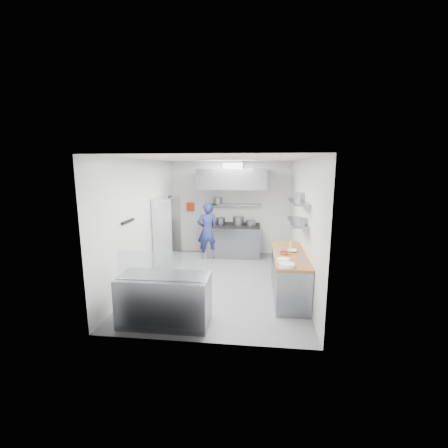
# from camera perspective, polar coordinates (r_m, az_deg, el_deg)

# --- Properties ---
(floor) EXTENTS (5.00, 5.00, 0.00)m
(floor) POSITION_cam_1_polar(r_m,az_deg,el_deg) (7.11, -0.56, -10.86)
(floor) COLOR #5F5F61
(floor) RESTS_ON ground
(ceiling) EXTENTS (5.00, 5.00, 0.00)m
(ceiling) POSITION_cam_1_polar(r_m,az_deg,el_deg) (6.61, -0.60, 12.33)
(ceiling) COLOR silver
(ceiling) RESTS_ON wall_back
(wall_back) EXTENTS (3.60, 2.80, 0.02)m
(wall_back) POSITION_cam_1_polar(r_m,az_deg,el_deg) (9.18, 1.34, 3.11)
(wall_back) COLOR white
(wall_back) RESTS_ON floor
(wall_front) EXTENTS (3.60, 2.80, 0.02)m
(wall_front) POSITION_cam_1_polar(r_m,az_deg,el_deg) (4.32, -4.68, -5.65)
(wall_front) COLOR white
(wall_front) RESTS_ON floor
(wall_left) EXTENTS (2.80, 5.00, 0.02)m
(wall_left) POSITION_cam_1_polar(r_m,az_deg,el_deg) (7.17, -15.01, 0.60)
(wall_left) COLOR white
(wall_left) RESTS_ON floor
(wall_right) EXTENTS (2.80, 5.00, 0.02)m
(wall_right) POSITION_cam_1_polar(r_m,az_deg,el_deg) (6.74, 14.78, -0.01)
(wall_right) COLOR white
(wall_right) RESTS_ON floor
(gas_range) EXTENTS (1.60, 0.80, 0.90)m
(gas_range) POSITION_cam_1_polar(r_m,az_deg,el_deg) (8.96, 1.72, -3.27)
(gas_range) COLOR gray
(gas_range) RESTS_ON floor
(cooktop) EXTENTS (1.57, 0.78, 0.06)m
(cooktop) POSITION_cam_1_polar(r_m,az_deg,el_deg) (8.85, 1.74, -0.26)
(cooktop) COLOR black
(cooktop) RESTS_ON gas_range
(stock_pot_left) EXTENTS (0.28, 0.28, 0.20)m
(stock_pot_left) POSITION_cam_1_polar(r_m,az_deg,el_deg) (8.85, -0.71, 0.60)
(stock_pot_left) COLOR slate
(stock_pot_left) RESTS_ON cooktop
(stock_pot_mid) EXTENTS (0.33, 0.33, 0.24)m
(stock_pot_mid) POSITION_cam_1_polar(r_m,az_deg,el_deg) (8.79, 2.76, 0.65)
(stock_pot_mid) COLOR slate
(stock_pot_mid) RESTS_ON cooktop
(stock_pot_right) EXTENTS (0.28, 0.28, 0.16)m
(stock_pot_right) POSITION_cam_1_polar(r_m,az_deg,el_deg) (8.71, 5.14, 0.26)
(stock_pot_right) COLOR slate
(stock_pot_right) RESTS_ON cooktop
(over_range_shelf) EXTENTS (1.60, 0.30, 0.04)m
(over_range_shelf) POSITION_cam_1_polar(r_m,az_deg,el_deg) (9.00, 1.89, 3.73)
(over_range_shelf) COLOR gray
(over_range_shelf) RESTS_ON wall_back
(shelf_pot_a) EXTENTS (0.26, 0.26, 0.18)m
(shelf_pot_a) POSITION_cam_1_polar(r_m,az_deg,el_deg) (9.05, -1.26, 4.47)
(shelf_pot_a) COLOR slate
(shelf_pot_a) RESTS_ON over_range_shelf
(extractor_hood) EXTENTS (1.90, 1.15, 0.55)m
(extractor_hood) POSITION_cam_1_polar(r_m,az_deg,el_deg) (8.52, 1.69, 8.60)
(extractor_hood) COLOR gray
(extractor_hood) RESTS_ON wall_back
(hood_duct) EXTENTS (0.55, 0.55, 0.24)m
(hood_duct) POSITION_cam_1_polar(r_m,az_deg,el_deg) (8.74, 1.84, 11.14)
(hood_duct) COLOR slate
(hood_duct) RESTS_ON extractor_hood
(red_firebox) EXTENTS (0.22, 0.10, 0.26)m
(red_firebox) POSITION_cam_1_polar(r_m,az_deg,el_deg) (9.31, -6.39, 3.28)
(red_firebox) COLOR red
(red_firebox) RESTS_ON wall_back
(chef) EXTENTS (0.68, 0.54, 1.64)m
(chef) POSITION_cam_1_polar(r_m,az_deg,el_deg) (8.60, -3.15, -1.33)
(chef) COLOR navy
(chef) RESTS_ON floor
(wire_rack) EXTENTS (0.50, 0.90, 1.85)m
(wire_rack) POSITION_cam_1_polar(r_m,az_deg,el_deg) (8.00, -10.71, -1.66)
(wire_rack) COLOR silver
(wire_rack) RESTS_ON floor
(rack_bin_a) EXTENTS (0.15, 0.19, 0.17)m
(rack_bin_a) POSITION_cam_1_polar(r_m,az_deg,el_deg) (8.15, -10.42, -2.33)
(rack_bin_a) COLOR white
(rack_bin_a) RESTS_ON wire_rack
(rack_bin_b) EXTENTS (0.13, 0.17, 0.15)m
(rack_bin_b) POSITION_cam_1_polar(r_m,az_deg,el_deg) (8.45, -9.70, 1.62)
(rack_bin_b) COLOR yellow
(rack_bin_b) RESTS_ON wire_rack
(rack_jar) EXTENTS (0.10, 0.10, 0.18)m
(rack_jar) POSITION_cam_1_polar(r_m,az_deg,el_deg) (8.03, -10.19, 4.73)
(rack_jar) COLOR black
(rack_jar) RESTS_ON wire_rack
(knife_strip) EXTENTS (0.04, 0.55, 0.05)m
(knife_strip) POSITION_cam_1_polar(r_m,az_deg,el_deg) (6.32, -17.83, 0.50)
(knife_strip) COLOR black
(knife_strip) RESTS_ON wall_left
(prep_counter_base) EXTENTS (0.62, 2.00, 0.84)m
(prep_counter_base) POSITION_cam_1_polar(r_m,az_deg,el_deg) (6.39, 12.24, -9.63)
(prep_counter_base) COLOR gray
(prep_counter_base) RESTS_ON floor
(prep_counter_top) EXTENTS (0.65, 2.04, 0.06)m
(prep_counter_top) POSITION_cam_1_polar(r_m,az_deg,el_deg) (6.25, 12.40, -5.75)
(prep_counter_top) COLOR #946339
(prep_counter_top) RESTS_ON prep_counter_base
(plate_stack_a) EXTENTS (0.26, 0.26, 0.06)m
(plate_stack_a) POSITION_cam_1_polar(r_m,az_deg,el_deg) (5.41, 11.87, -7.65)
(plate_stack_a) COLOR white
(plate_stack_a) RESTS_ON prep_counter_top
(plate_stack_b) EXTENTS (0.23, 0.23, 0.06)m
(plate_stack_b) POSITION_cam_1_polar(r_m,az_deg,el_deg) (5.67, 11.22, -6.76)
(plate_stack_b) COLOR white
(plate_stack_b) RESTS_ON prep_counter_top
(copper_pan) EXTENTS (0.17, 0.17, 0.06)m
(copper_pan) POSITION_cam_1_polar(r_m,az_deg,el_deg) (6.13, 11.31, -5.45)
(copper_pan) COLOR #CE613A
(copper_pan) RESTS_ON prep_counter_top
(squeeze_bottle) EXTENTS (0.06, 0.06, 0.18)m
(squeeze_bottle) POSITION_cam_1_polar(r_m,az_deg,el_deg) (6.47, 12.58, -4.09)
(squeeze_bottle) COLOR yellow
(squeeze_bottle) RESTS_ON prep_counter_top
(mixing_bowl) EXTENTS (0.20, 0.20, 0.05)m
(mixing_bowl) POSITION_cam_1_polar(r_m,az_deg,el_deg) (6.35, 12.81, -5.01)
(mixing_bowl) COLOR white
(mixing_bowl) RESTS_ON prep_counter_top
(wall_shelf_lower) EXTENTS (0.30, 1.30, 0.04)m
(wall_shelf_lower) POSITION_cam_1_polar(r_m,az_deg,el_deg) (6.41, 13.78, 0.40)
(wall_shelf_lower) COLOR gray
(wall_shelf_lower) RESTS_ON wall_right
(wall_shelf_upper) EXTENTS (0.30, 1.30, 0.04)m
(wall_shelf_upper) POSITION_cam_1_polar(r_m,az_deg,el_deg) (6.35, 13.95, 4.13)
(wall_shelf_upper) COLOR gray
(wall_shelf_upper) RESTS_ON wall_right
(shelf_pot_c) EXTENTS (0.21, 0.21, 0.10)m
(shelf_pot_c) POSITION_cam_1_polar(r_m,az_deg,el_deg) (6.15, 15.35, 0.56)
(shelf_pot_c) COLOR slate
(shelf_pot_c) RESTS_ON wall_shelf_lower
(shelf_pot_d) EXTENTS (0.28, 0.28, 0.14)m
(shelf_pot_d) POSITION_cam_1_polar(r_m,az_deg,el_deg) (6.67, 14.53, 5.18)
(shelf_pot_d) COLOR slate
(shelf_pot_d) RESTS_ON wall_shelf_upper
(display_case) EXTENTS (1.50, 0.70, 0.85)m
(display_case) POSITION_cam_1_polar(r_m,az_deg,el_deg) (5.28, -11.21, -13.98)
(display_case) COLOR gray
(display_case) RESTS_ON floor
(display_glass) EXTENTS (1.47, 0.19, 0.42)m
(display_glass) POSITION_cam_1_polar(r_m,az_deg,el_deg) (4.94, -11.90, -7.72)
(display_glass) COLOR silver
(display_glass) RESTS_ON display_case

